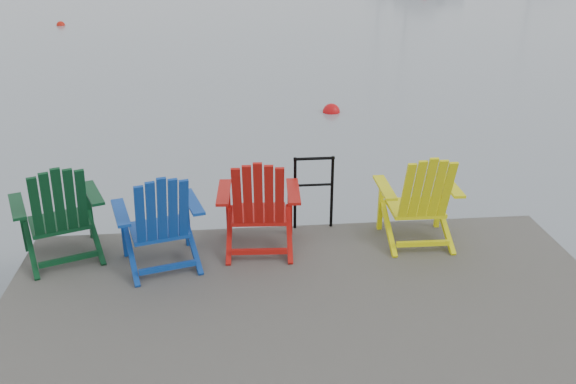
{
  "coord_description": "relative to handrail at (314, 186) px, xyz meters",
  "views": [
    {
      "loc": [
        -0.69,
        -4.08,
        3.82
      ],
      "look_at": [
        -0.03,
        2.73,
        0.85
      ],
      "focal_mm": 38.0,
      "sensor_mm": 36.0,
      "label": 1
    }
  ],
  "objects": [
    {
      "name": "dock",
      "position": [
        -0.25,
        -2.45,
        -0.69
      ],
      "size": [
        6.0,
        5.0,
        1.4
      ],
      "color": "#282724",
      "rests_on": "ground"
    },
    {
      "name": "handrail",
      "position": [
        0.0,
        0.0,
        0.0
      ],
      "size": [
        0.48,
        0.04,
        0.9
      ],
      "color": "black",
      "rests_on": "dock"
    },
    {
      "name": "chair_green",
      "position": [
        -2.8,
        -0.49,
        0.03
      ],
      "size": [
        1.09,
        1.05,
        1.14
      ],
      "rotation": [
        0.0,
        0.0,
        0.37
      ],
      "color": "#093419",
      "rests_on": "dock"
    },
    {
      "name": "chair_blue",
      "position": [
        -1.71,
        -0.76,
        0.02
      ],
      "size": [
        1.03,
        0.97,
        1.11
      ],
      "rotation": [
        0.0,
        0.0,
        0.27
      ],
      "color": "navy",
      "rests_on": "dock"
    },
    {
      "name": "chair_red",
      "position": [
        -0.67,
        -0.5,
        0.03
      ],
      "size": [
        0.94,
        0.88,
        1.13
      ],
      "rotation": [
        0.0,
        0.0,
        -0.06
      ],
      "color": "#B0120D",
      "rests_on": "dock"
    },
    {
      "name": "chair_yellow",
      "position": [
        1.13,
        -0.5,
        0.02
      ],
      "size": [
        0.9,
        0.83,
        1.12
      ],
      "rotation": [
        0.0,
        0.0,
        -0.02
      ],
      "color": "yellow",
      "rests_on": "dock"
    },
    {
      "name": "buoy_a",
      "position": [
        1.33,
        6.65,
        -1.04
      ],
      "size": [
        0.39,
        0.39,
        0.39
      ],
      "primitive_type": "sphere",
      "color": "red",
      "rests_on": "ground"
    },
    {
      "name": "buoy_b",
      "position": [
        -8.01,
        20.96,
        -1.04
      ],
      "size": [
        0.36,
        0.36,
        0.36
      ],
      "primitive_type": "sphere",
      "color": "red",
      "rests_on": "ground"
    }
  ]
}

